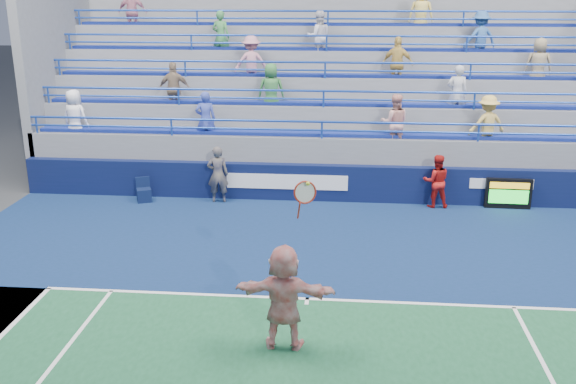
# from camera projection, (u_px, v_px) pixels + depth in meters

# --- Properties ---
(ground) EXTENTS (120.00, 120.00, 0.00)m
(ground) POSITION_uv_depth(u_px,v_px,m) (307.00, 300.00, 13.04)
(ground) COLOR #333538
(sponsor_wall) EXTENTS (18.00, 0.32, 1.10)m
(sponsor_wall) POSITION_uv_depth(u_px,v_px,m) (321.00, 183.00, 19.05)
(sponsor_wall) COLOR #0A1438
(sponsor_wall) RESTS_ON ground
(bleacher_stand) EXTENTS (18.00, 5.60, 6.13)m
(bleacher_stand) POSITION_uv_depth(u_px,v_px,m) (326.00, 125.00, 22.33)
(bleacher_stand) COLOR slate
(bleacher_stand) RESTS_ON ground
(serve_speed_board) EXTENTS (1.29, 0.18, 0.89)m
(serve_speed_board) POSITION_uv_depth(u_px,v_px,m) (508.00, 194.00, 18.36)
(serve_speed_board) COLOR black
(serve_speed_board) RESTS_ON ground
(judge_chair) EXTENTS (0.53, 0.55, 0.72)m
(judge_chair) POSITION_uv_depth(u_px,v_px,m) (144.00, 194.00, 19.04)
(judge_chair) COLOR #0B1637
(judge_chair) RESTS_ON ground
(tennis_player) EXTENTS (1.79, 0.62, 3.07)m
(tennis_player) POSITION_uv_depth(u_px,v_px,m) (284.00, 297.00, 11.06)
(tennis_player) COLOR silver
(tennis_player) RESTS_ON ground
(line_judge) EXTENTS (0.67, 0.49, 1.70)m
(line_judge) POSITION_uv_depth(u_px,v_px,m) (218.00, 174.00, 18.82)
(line_judge) COLOR #15173A
(line_judge) RESTS_ON ground
(ball_girl) EXTENTS (0.78, 0.62, 1.56)m
(ball_girl) POSITION_uv_depth(u_px,v_px,m) (436.00, 181.00, 18.40)
(ball_girl) COLOR #B41714
(ball_girl) RESTS_ON ground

